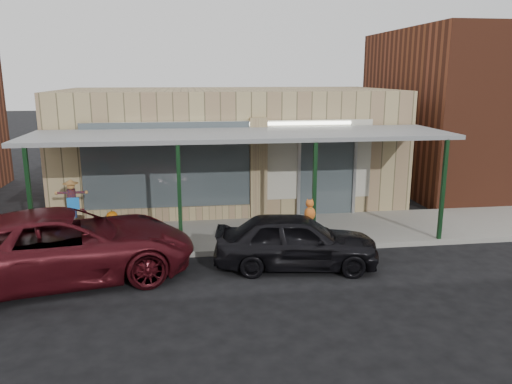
{
  "coord_description": "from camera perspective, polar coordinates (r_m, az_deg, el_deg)",
  "views": [
    {
      "loc": [
        -1.56,
        -10.59,
        4.74
      ],
      "look_at": [
        0.27,
        2.6,
        1.59
      ],
      "focal_mm": 35.0,
      "sensor_mm": 36.0,
      "label": 1
    }
  ],
  "objects": [
    {
      "name": "barrel_pumpkin",
      "position": [
        15.34,
        -16.07,
        -3.63
      ],
      "size": [
        0.8,
        0.8,
        0.72
      ],
      "rotation": [
        0.0,
        0.0,
        -0.41
      ],
      "color": "#452D1B",
      "rests_on": "sidewalk"
    },
    {
      "name": "block_buildings_near",
      "position": [
        20.13,
        2.33,
        10.54
      ],
      "size": [
        61.0,
        8.0,
        8.0
      ],
      "color": "brown",
      "rests_on": "ground"
    },
    {
      "name": "ground",
      "position": [
        11.7,
        0.44,
        -10.56
      ],
      "size": [
        120.0,
        120.0,
        0.0
      ],
      "primitive_type": "plane",
      "color": "black",
      "rests_on": "ground"
    },
    {
      "name": "parked_sedan",
      "position": [
        12.53,
        4.6,
        -5.55
      ],
      "size": [
        4.25,
        2.17,
        1.53
      ],
      "rotation": [
        0.0,
        0.0,
        1.43
      ],
      "color": "black",
      "rests_on": "ground"
    },
    {
      "name": "handicap_sign",
      "position": [
        13.81,
        -20.04,
        -2.75
      ],
      "size": [
        0.31,
        0.04,
        1.49
      ],
      "rotation": [
        0.0,
        0.0,
        -0.01
      ],
      "color": "gray",
      "rests_on": "sidewalk"
    },
    {
      "name": "storefront",
      "position": [
        19.0,
        -3.15,
        5.3
      ],
      "size": [
        12.0,
        6.25,
        4.2
      ],
      "color": "tan",
      "rests_on": "ground"
    },
    {
      "name": "car_maroon",
      "position": [
        12.55,
        -20.98,
        -5.73
      ],
      "size": [
        6.43,
        3.96,
        1.66
      ],
      "primitive_type": "imported",
      "rotation": [
        0.0,
        0.0,
        1.78
      ],
      "color": "#470E14",
      "rests_on": "ground"
    },
    {
      "name": "barrel_scarecrow",
      "position": [
        15.86,
        -20.18,
        -2.32
      ],
      "size": [
        0.94,
        0.77,
        1.59
      ],
      "rotation": [
        0.0,
        0.0,
        -0.32
      ],
      "color": "#452D1B",
      "rests_on": "sidewalk"
    },
    {
      "name": "sidewalk",
      "position": [
        15.01,
        -1.56,
        -4.78
      ],
      "size": [
        40.0,
        3.2,
        0.15
      ],
      "primitive_type": "cube",
      "color": "gray",
      "rests_on": "ground"
    },
    {
      "name": "awning",
      "position": [
        14.34,
        -1.62,
        6.4
      ],
      "size": [
        12.0,
        3.0,
        3.04
      ],
      "color": "slate",
      "rests_on": "ground"
    }
  ]
}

